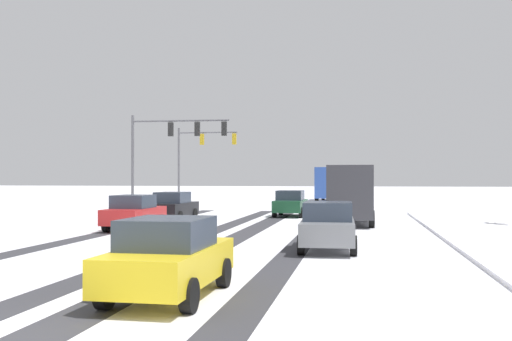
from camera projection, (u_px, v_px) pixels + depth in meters
name	position (u px, v px, depth m)	size (l,w,h in m)	color
ground_plane	(3.00, 337.00, 8.91)	(300.00, 300.00, 0.00)	white
wheel_track_left_lane	(242.00, 235.00, 24.60)	(1.06, 35.25, 0.01)	#38383D
wheel_track_right_lane	(205.00, 234.00, 24.88)	(0.94, 35.25, 0.01)	#38383D
wheel_track_center	(107.00, 233.00, 25.64)	(0.96, 35.25, 0.01)	#38383D
wheel_track_oncoming	(307.00, 236.00, 24.13)	(0.89, 35.25, 0.01)	#38383D
sidewalk_kerb_right	(504.00, 242.00, 21.29)	(4.00, 35.25, 0.12)	white
traffic_signal_near_left	(171.00, 141.00, 37.81)	(6.52, 0.51, 6.50)	#56565B
traffic_signal_far_left	(199.00, 151.00, 47.75)	(5.00, 0.39, 6.50)	#56565B
car_dark_green_lead	(290.00, 203.00, 36.30)	(1.91, 4.14, 1.62)	#194C2D
car_black_second	(173.00, 206.00, 32.50)	(1.95, 4.16, 1.62)	black
car_red_third	(134.00, 212.00, 26.97)	(1.86, 4.11, 1.62)	red
car_grey_fourth	(328.00, 226.00, 19.35)	(1.93, 4.15, 1.62)	slate
car_yellow_cab_fifth	(169.00, 257.00, 11.79)	(1.89, 4.13, 1.62)	yellow
bus_oncoming	(332.00, 182.00, 58.82)	(2.89, 11.06, 3.38)	#284793
box_truck_delivery	(351.00, 193.00, 30.64)	(2.36, 7.42, 3.02)	silver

